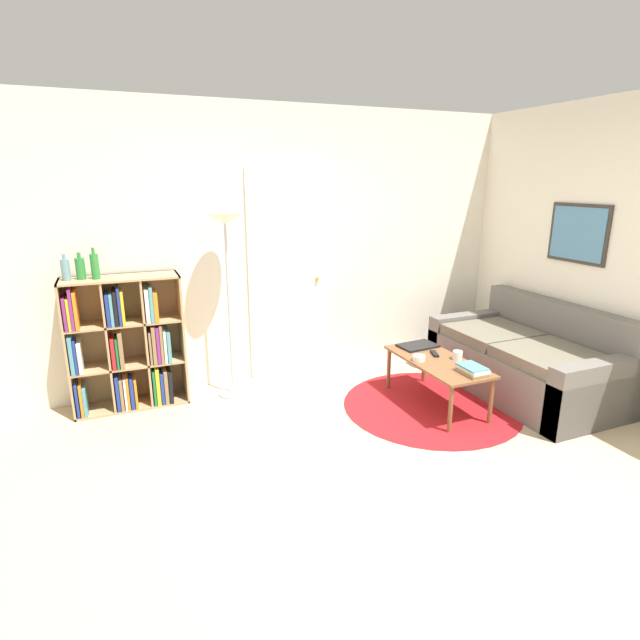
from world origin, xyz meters
TOP-DOWN VIEW (x-y plane):
  - ground_plane at (0.00, 0.00)m, footprint 14.00×14.00m
  - wall_back at (-0.00, 2.36)m, footprint 7.61×0.11m
  - wall_right at (2.33, 1.17)m, footprint 0.08×5.33m
  - rug at (0.86, 1.10)m, footprint 1.54×1.54m
  - bookshelf at (-1.57, 2.14)m, footprint 0.94×0.34m
  - floor_lamp at (-0.69, 2.04)m, footprint 0.32×0.32m
  - couch at (1.89, 1.05)m, footprint 0.93×1.71m
  - coffee_table at (0.91, 1.12)m, footprint 0.48×1.03m
  - laptop at (0.95, 1.49)m, footprint 0.37×0.26m
  - bowl at (0.75, 1.17)m, footprint 0.11×0.11m
  - book_stack_on_table at (0.98, 0.75)m, footprint 0.17×0.24m
  - cup at (1.08, 1.06)m, footprint 0.08×0.08m
  - remote at (0.97, 1.24)m, footprint 0.09×0.15m
  - bottle_left at (-1.96, 2.14)m, footprint 0.07×0.07m
  - bottle_middle at (-1.85, 2.15)m, footprint 0.07×0.07m
  - bottle_right at (-1.74, 2.12)m, footprint 0.06×0.06m

SIDE VIEW (x-z plane):
  - ground_plane at x=0.00m, z-range 0.00..0.00m
  - rug at x=0.86m, z-range 0.00..0.01m
  - couch at x=1.89m, z-range -0.13..0.70m
  - coffee_table at x=0.91m, z-range 0.16..0.58m
  - laptop at x=0.95m, z-range 0.42..0.44m
  - remote at x=0.97m, z-range 0.42..0.44m
  - bowl at x=0.75m, z-range 0.42..0.47m
  - book_stack_on_table at x=0.98m, z-range 0.42..0.49m
  - cup at x=1.08m, z-range 0.42..0.50m
  - bookshelf at x=-1.57m, z-range -0.03..1.13m
  - bottle_left at x=-1.96m, z-range 1.13..1.35m
  - bottle_middle at x=-1.85m, z-range 1.13..1.35m
  - bottle_right at x=-1.74m, z-range 1.13..1.39m
  - wall_back at x=0.00m, z-range -0.01..2.59m
  - wall_right at x=2.33m, z-range 0.00..2.60m
  - floor_lamp at x=-0.69m, z-range 0.57..2.23m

